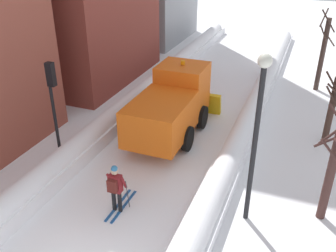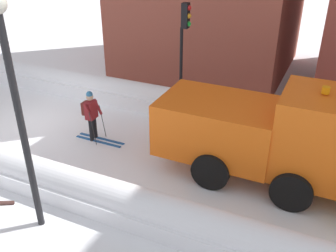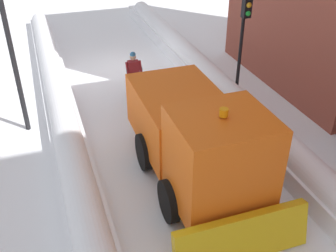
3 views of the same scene
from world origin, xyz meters
name	(u,v)px [view 3 (image 3 of 3)]	position (x,y,z in m)	size (l,w,h in m)	color
ground_plane	(212,221)	(0.00, 10.00, 0.00)	(80.00, 80.00, 0.00)	white
snowbank_left	(316,182)	(-2.98, 10.00, 0.45)	(1.10, 36.00, 1.03)	white
snowbank_right	(92,241)	(2.98, 10.00, 0.38)	(1.10, 36.00, 0.92)	white
plow_truck	(197,138)	(-0.16, 8.43, 1.48)	(3.20, 5.98, 3.12)	orange
skier	(134,72)	(0.06, 2.70, 1.00)	(0.62, 1.80, 1.81)	black
traffic_light_pole	(244,27)	(-3.47, 4.60, 2.95)	(0.28, 0.42, 4.20)	black
street_lamp	(7,29)	(4.16, 3.95, 3.50)	(0.40, 0.40, 5.57)	black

